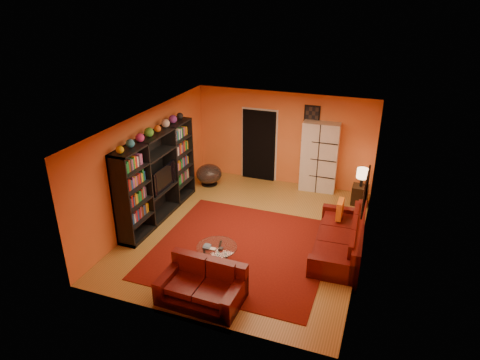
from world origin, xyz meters
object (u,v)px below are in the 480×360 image
(sofa, at_px, (343,239))
(bowl_chair, at_px, (209,174))
(table_lamp, at_px, (362,174))
(tv, at_px, (161,178))
(entertainment_unit, at_px, (157,177))
(loveseat, at_px, (203,285))
(storage_cabinet, at_px, (319,157))
(coffee_table, at_px, (217,249))
(side_table, at_px, (360,195))

(sofa, height_order, bowl_chair, sofa)
(table_lamp, bearing_deg, tv, -153.07)
(tv, distance_m, table_lamp, 5.02)
(entertainment_unit, xyz_separation_m, loveseat, (2.27, -2.42, -0.76))
(entertainment_unit, relative_size, storage_cabinet, 1.56)
(loveseat, height_order, table_lamp, table_lamp)
(tv, distance_m, coffee_table, 2.59)
(storage_cabinet, relative_size, bowl_chair, 2.66)
(tv, distance_m, storage_cabinet, 4.28)
(tv, relative_size, table_lamp, 2.07)
(bowl_chair, distance_m, table_lamp, 4.18)
(loveseat, height_order, coffee_table, loveseat)
(sofa, height_order, loveseat, same)
(loveseat, bearing_deg, entertainment_unit, 44.89)
(entertainment_unit, relative_size, tv, 3.01)
(tv, height_order, sofa, tv)
(entertainment_unit, height_order, storage_cabinet, entertainment_unit)
(loveseat, relative_size, bowl_chair, 2.07)
(tv, relative_size, coffee_table, 1.22)
(bowl_chair, bearing_deg, tv, -99.58)
(tv, xyz_separation_m, loveseat, (2.22, -2.48, -0.72))
(sofa, xyz_separation_m, side_table, (0.11, 2.35, -0.03))
(tv, bearing_deg, storage_cabinet, -50.17)
(entertainment_unit, relative_size, loveseat, 2.00)
(bowl_chair, xyz_separation_m, table_lamp, (4.13, 0.25, 0.53))
(sofa, bearing_deg, storage_cabinet, 108.41)
(side_table, relative_size, table_lamp, 1.04)
(entertainment_unit, height_order, bowl_chair, entertainment_unit)
(bowl_chair, bearing_deg, coffee_table, -63.75)
(loveseat, distance_m, table_lamp, 5.29)
(loveseat, xyz_separation_m, bowl_chair, (-1.88, 4.50, 0.03))
(loveseat, xyz_separation_m, table_lamp, (2.26, 4.75, 0.56))
(entertainment_unit, xyz_separation_m, storage_cabinet, (3.34, 2.80, -0.09))
(entertainment_unit, xyz_separation_m, coffee_table, (2.10, -1.39, -0.68))
(loveseat, height_order, side_table, loveseat)
(loveseat, relative_size, storage_cabinet, 0.78)
(coffee_table, distance_m, side_table, 4.44)
(tv, distance_m, sofa, 4.43)
(coffee_table, bearing_deg, loveseat, -80.74)
(entertainment_unit, distance_m, bowl_chair, 2.24)
(sofa, relative_size, side_table, 4.82)
(tv, height_order, coffee_table, tv)
(side_table, bearing_deg, loveseat, -115.42)
(loveseat, height_order, bowl_chair, loveseat)
(entertainment_unit, xyz_separation_m, table_lamp, (4.53, 2.33, -0.21))
(entertainment_unit, bearing_deg, storage_cabinet, 40.00)
(entertainment_unit, bearing_deg, coffee_table, -33.47)
(sofa, distance_m, side_table, 2.35)
(table_lamp, bearing_deg, sofa, -92.65)
(entertainment_unit, distance_m, storage_cabinet, 4.36)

